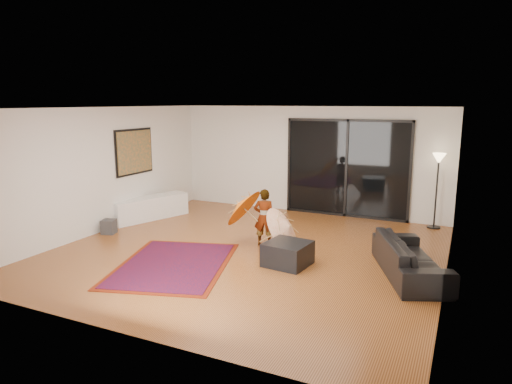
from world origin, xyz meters
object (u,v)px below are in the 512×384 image
Objects in this scene: ottoman at (288,254)px; child at (264,217)px; media_console at (150,208)px; sofa at (410,258)px.

ottoman is 0.63× the size of child.
child is at bearing 7.61° from media_console.
ottoman is (-1.99, -0.40, -0.10)m from sofa.
ottoman is at bearing 78.65° from sofa.
ottoman is (4.21, -1.57, -0.07)m from media_console.
sofa reaches higher than ottoman.
media_console is at bearing 159.52° from ottoman.
child is (-0.84, 0.86, 0.36)m from ottoman.
child is (-2.83, 0.47, 0.27)m from sofa.
media_console is 1.72× the size of child.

